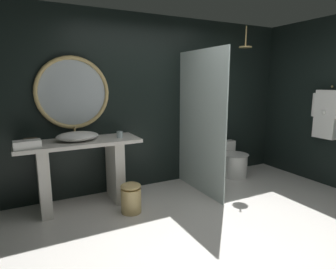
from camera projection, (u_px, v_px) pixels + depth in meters
name	position (u px, v px, depth m)	size (l,w,h in m)	color
ground_plane	(235.00, 236.00, 3.04)	(5.76, 5.76, 0.00)	silver
back_wall_panel	(159.00, 103.00, 4.45)	(4.80, 0.10, 2.60)	black
side_wall_right	(322.00, 102.00, 4.52)	(0.10, 2.47, 2.60)	black
vanity_counter	(81.00, 166.00, 3.69)	(1.52, 0.58, 0.88)	silver
vessel_sink	(78.00, 136.00, 3.63)	(0.53, 0.44, 0.16)	white
tumbler_cup	(120.00, 135.00, 3.81)	(0.08, 0.08, 0.09)	silver
tissue_box	(31.00, 142.00, 3.33)	(0.15, 0.12, 0.09)	#3D3323
round_wall_mirror	(73.00, 93.00, 3.75)	(0.97, 0.05, 0.97)	tan
shower_glass_panel	(200.00, 123.00, 4.10)	(0.02, 1.19, 2.07)	silver
rain_shower_head	(246.00, 45.00, 4.56)	(0.21, 0.21, 0.34)	tan
hanging_bathrobe	(326.00, 113.00, 4.32)	(0.20, 0.49, 0.81)	tan
toilet	(233.00, 162.00, 4.92)	(0.43, 0.59, 0.58)	white
waste_bin	(131.00, 197.00, 3.56)	(0.26, 0.26, 0.39)	tan
folded_hand_towel	(27.00, 145.00, 3.18)	(0.29, 0.14, 0.10)	white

